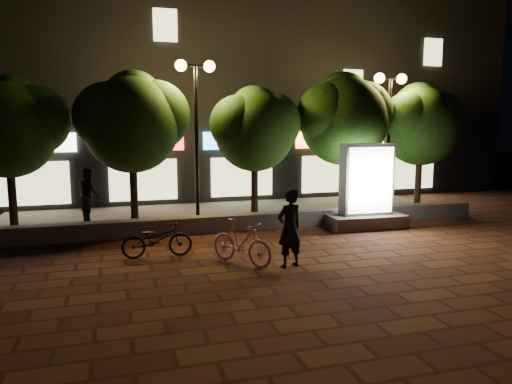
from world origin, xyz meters
name	(u,v)px	position (x,y,z in m)	size (l,w,h in m)	color
ground	(299,265)	(0.00, 0.00, 0.00)	(80.00, 80.00, 0.00)	#59301C
retaining_wall	(252,221)	(0.00, 4.00, 0.25)	(16.00, 0.45, 0.50)	slate
sidewalk	(233,214)	(0.00, 6.50, 0.04)	(16.00, 5.00, 0.08)	slate
building_block	(200,88)	(-0.01, 12.99, 5.00)	(28.00, 8.12, 11.30)	black
tree_far_left	(9,123)	(-6.95, 5.46, 3.29)	(3.36, 2.80, 4.63)	#2F1F12
tree_left	(133,118)	(-3.45, 5.46, 3.44)	(3.60, 3.00, 4.89)	#2F1F12
tree_mid	(255,126)	(0.55, 5.46, 3.22)	(3.24, 2.70, 4.50)	#2F1F12
tree_right	(344,116)	(3.86, 5.46, 3.57)	(3.72, 3.10, 5.07)	#2F1F12
tree_far_right	(421,121)	(7.05, 5.46, 3.37)	(3.48, 2.90, 4.76)	#2F1F12
street_lamp_left	(196,100)	(-1.50, 5.20, 4.03)	(1.26, 0.36, 5.18)	black
street_lamp_right	(389,107)	(5.50, 5.20, 3.89)	(1.26, 0.36, 4.98)	black
ad_kiosk	(366,194)	(3.58, 3.30, 1.08)	(2.51, 1.32, 2.67)	slate
scooter_pink	(241,242)	(-1.27, 0.48, 0.53)	(0.50, 1.76, 1.06)	#F69CD2
rider	(290,228)	(-0.26, -0.03, 0.92)	(0.67, 0.44, 1.83)	black
scooter_parked	(157,239)	(-3.12, 1.66, 0.45)	(0.60, 1.72, 0.90)	black
pedestrian	(89,195)	(-4.89, 6.27, 0.98)	(0.87, 0.68, 1.80)	black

